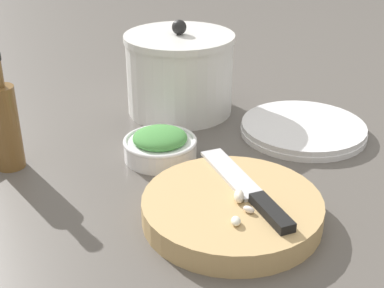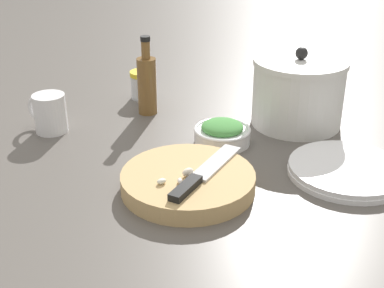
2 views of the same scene
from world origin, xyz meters
name	(u,v)px [view 2 (image 2 of 2)]	position (x,y,z in m)	size (l,w,h in m)	color
ground_plane	(184,159)	(0.00, 0.00, 0.00)	(5.00, 5.00, 0.00)	#56514C
cutting_board	(188,181)	(0.09, -0.08, 0.02)	(0.25, 0.25, 0.03)	tan
chef_knife	(202,174)	(0.12, -0.07, 0.04)	(0.09, 0.23, 0.01)	black
garlic_cloves	(180,176)	(0.09, -0.10, 0.04)	(0.04, 0.07, 0.02)	#F3E3CA
herb_bowl	(222,133)	(0.01, 0.11, 0.02)	(0.12, 0.12, 0.05)	white
spice_jar	(143,85)	(-0.32, 0.18, 0.04)	(0.06, 0.06, 0.07)	silver
coffee_mug	(49,113)	(-0.32, -0.11, 0.04)	(0.11, 0.07, 0.09)	white
plate_stack	(347,170)	(0.28, 0.17, 0.01)	(0.23, 0.23, 0.02)	white
oil_bottle	(147,83)	(-0.24, 0.12, 0.08)	(0.05, 0.05, 0.19)	brown
stock_pot	(298,92)	(0.06, 0.31, 0.08)	(0.21, 0.21, 0.18)	silver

